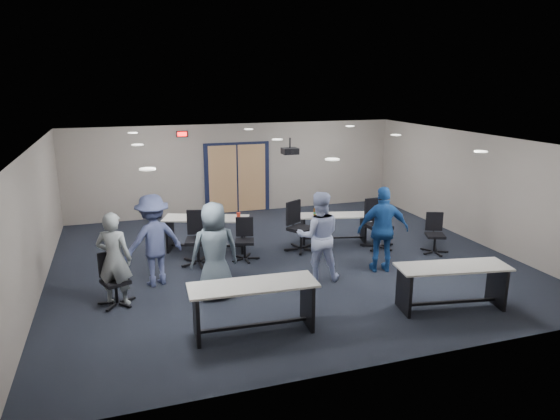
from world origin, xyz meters
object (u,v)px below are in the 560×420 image
object	(u,v)px
person_plaid	(215,251)
table_front_left	(253,299)
chair_back_c	(301,227)
chair_loose_left	(115,280)
person_navy	(383,230)
person_back	(154,240)
chair_loose_right	(435,234)
table_back_left	(207,228)
table_front_right	(452,279)
chair_back_d	(379,224)
person_gray	(114,259)
table_back_right	(333,223)
person_lightblue	(319,236)
chair_back_b	(245,240)
chair_back_a	(198,239)

from	to	relation	value
person_plaid	table_front_left	bearing A→B (deg)	100.32
chair_back_c	person_plaid	xyz separation A→B (m)	(-2.45, -1.98, 0.33)
table_front_left	chair_loose_left	size ratio (longest dim) A/B	2.14
person_navy	person_back	size ratio (longest dim) A/B	1.00
table_front_left	chair_loose_right	xyz separation A→B (m)	(5.04, 2.34, -0.10)
table_back_left	chair_loose_right	world-z (taller)	chair_loose_right
table_front_right	person_navy	xyz separation A→B (m)	(-0.26, 1.99, 0.37)
chair_back_d	chair_loose_left	xyz separation A→B (m)	(-6.05, -1.34, -0.11)
chair_back_c	person_gray	xyz separation A→B (m)	(-4.20, -1.72, 0.28)
table_front_left	person_back	world-z (taller)	person_back
table_back_right	person_lightblue	xyz separation A→B (m)	(-1.28, -2.14, 0.43)
chair_back_d	person_navy	size ratio (longest dim) A/B	0.65
chair_back_c	chair_loose_left	bearing A→B (deg)	171.38
table_front_left	person_navy	world-z (taller)	person_navy
table_back_right	chair_loose_right	bearing A→B (deg)	-24.96
person_back	table_front_right	bearing A→B (deg)	132.56
person_plaid	chair_back_b	bearing A→B (deg)	-121.21
person_navy	table_back_right	bearing A→B (deg)	-71.28
chair_back_c	chair_back_b	bearing A→B (deg)	156.90
table_front_right	person_navy	distance (m)	2.04
table_back_right	chair_back_c	xyz separation A→B (m)	(-1.00, -0.39, 0.11)
table_back_right	chair_back_d	size ratio (longest dim) A/B	1.52
chair_back_d	chair_loose_right	distance (m)	1.32
chair_loose_left	person_plaid	world-z (taller)	person_plaid
person_plaid	chair_loose_left	bearing A→B (deg)	-9.33
table_front_left	person_gray	world-z (taller)	person_gray
table_front_left	table_back_left	world-z (taller)	table_back_left
chair_back_b	person_navy	xyz separation A→B (m)	(2.61, -1.55, 0.44)
table_front_right	person_lightblue	size ratio (longest dim) A/B	1.12
person_navy	person_lightblue	bearing A→B (deg)	13.94
table_back_left	chair_back_b	size ratio (longest dim) A/B	2.21
person_gray	person_plaid	distance (m)	1.78
chair_loose_left	person_navy	distance (m)	5.41
person_navy	chair_loose_left	bearing A→B (deg)	13.96
chair_back_a	chair_loose_left	distance (m)	2.36
table_front_left	person_lightblue	distance (m)	2.56
chair_back_b	chair_loose_right	bearing A→B (deg)	3.37
table_front_right	chair_back_c	bearing A→B (deg)	120.82
table_back_right	person_plaid	distance (m)	4.20
chair_back_d	chair_loose_left	size ratio (longest dim) A/B	1.22
person_lightblue	person_navy	world-z (taller)	same
chair_loose_right	table_back_right	bearing A→B (deg)	163.42
table_back_right	person_gray	bearing A→B (deg)	-144.24
chair_back_b	person_back	world-z (taller)	person_back
chair_back_d	person_back	bearing A→B (deg)	-177.08
chair_back_d	table_back_right	bearing A→B (deg)	133.44
table_front_right	person_back	xyz separation A→B (m)	(-4.90, 2.76, 0.37)
chair_loose_left	chair_back_c	bearing A→B (deg)	-0.01
table_back_right	chair_back_b	xyz separation A→B (m)	(-2.43, -0.59, -0.01)
chair_loose_left	person_navy	world-z (taller)	person_navy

